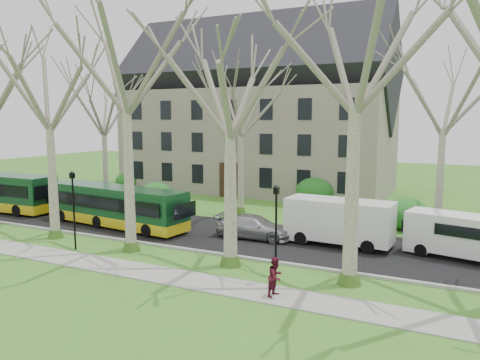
# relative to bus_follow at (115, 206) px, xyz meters

# --- Properties ---
(ground) EXTENTS (120.00, 120.00, 0.00)m
(ground) POSITION_rel_bus_follow_xyz_m (7.65, -4.24, -1.44)
(ground) COLOR #447A23
(ground) RESTS_ON ground
(sidewalk) EXTENTS (70.00, 2.00, 0.06)m
(sidewalk) POSITION_rel_bus_follow_xyz_m (7.65, -6.74, -1.41)
(sidewalk) COLOR gray
(sidewalk) RESTS_ON ground
(road) EXTENTS (80.00, 8.00, 0.06)m
(road) POSITION_rel_bus_follow_xyz_m (7.65, 1.26, -1.41)
(road) COLOR black
(road) RESTS_ON ground
(curb) EXTENTS (80.00, 0.25, 0.14)m
(curb) POSITION_rel_bus_follow_xyz_m (7.65, -2.74, -1.37)
(curb) COLOR #A5A39E
(curb) RESTS_ON ground
(building) EXTENTS (26.50, 12.20, 16.00)m
(building) POSITION_rel_bus_follow_xyz_m (1.65, 19.76, 6.62)
(building) COLOR gray
(building) RESTS_ON ground
(tree_row_verge) EXTENTS (49.00, 7.00, 14.00)m
(tree_row_verge) POSITION_rel_bus_follow_xyz_m (7.65, -3.94, 5.56)
(tree_row_verge) COLOR gray
(tree_row_verge) RESTS_ON ground
(tree_row_far) EXTENTS (33.00, 7.00, 12.00)m
(tree_row_far) POSITION_rel_bus_follow_xyz_m (6.31, 6.76, 4.56)
(tree_row_far) COLOR gray
(tree_row_far) RESTS_ON ground
(lamp_row) EXTENTS (36.22, 0.22, 4.30)m
(lamp_row) POSITION_rel_bus_follow_xyz_m (7.65, -5.24, 1.13)
(lamp_row) COLOR black
(lamp_row) RESTS_ON ground
(hedges) EXTENTS (30.60, 8.60, 2.00)m
(hedges) POSITION_rel_bus_follow_xyz_m (2.98, 9.76, -0.44)
(hedges) COLOR #1A5B21
(hedges) RESTS_ON ground
(bus_follow) EXTENTS (11.26, 3.55, 2.77)m
(bus_follow) POSITION_rel_bus_follow_xyz_m (0.00, 0.00, 0.00)
(bus_follow) COLOR #113D1F
(bus_follow) RESTS_ON road
(sedan) EXTENTS (4.84, 2.18, 1.37)m
(sedan) POSITION_rel_bus_follow_xyz_m (9.71, 1.20, -0.70)
(sedan) COLOR #A7A6AB
(sedan) RESTS_ON road
(van_a) EXTENTS (6.09, 2.48, 2.61)m
(van_a) POSITION_rel_bus_follow_xyz_m (14.67, 1.92, -0.08)
(van_a) COLOR white
(van_a) RESTS_ON road
(van_b) EXTENTS (5.56, 3.02, 2.30)m
(van_b) POSITION_rel_bus_follow_xyz_m (20.97, 2.08, -0.23)
(van_b) COLOR white
(van_b) RESTS_ON road
(pedestrian_b) EXTENTS (0.75, 0.89, 1.62)m
(pedestrian_b) POSITION_rel_bus_follow_xyz_m (14.29, -6.87, -0.57)
(pedestrian_b) COLOR #511222
(pedestrian_b) RESTS_ON sidewalk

